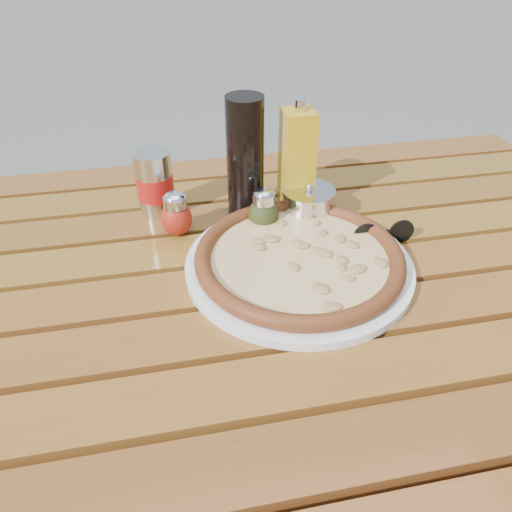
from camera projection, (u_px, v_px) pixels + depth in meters
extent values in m
cube|color=#33200B|center=(450.00, 277.00, 1.42)|extent=(0.06, 0.06, 0.70)
cube|color=#371A0C|center=(258.00, 303.00, 0.81)|extent=(1.36, 0.86, 0.04)
cube|color=#51280E|center=(315.00, 460.00, 0.54)|extent=(1.40, 0.09, 0.03)
cube|color=#5B3210|center=(291.00, 387.00, 0.62)|extent=(1.40, 0.09, 0.03)
cube|color=#572D0F|center=(273.00, 331.00, 0.70)|extent=(1.40, 0.09, 0.03)
cube|color=#592F0F|center=(259.00, 286.00, 0.78)|extent=(1.40, 0.09, 0.03)
cube|color=#59360F|center=(247.00, 250.00, 0.87)|extent=(1.40, 0.09, 0.03)
cube|color=#512D0E|center=(237.00, 220.00, 0.95)|extent=(1.40, 0.09, 0.03)
cube|color=#53330E|center=(229.00, 194.00, 1.03)|extent=(1.40, 0.09, 0.03)
cube|color=#542B0E|center=(222.00, 173.00, 1.11)|extent=(1.40, 0.09, 0.03)
cylinder|color=white|center=(299.00, 265.00, 0.79)|extent=(0.48, 0.48, 0.01)
cylinder|color=#FFEBB6|center=(299.00, 259.00, 0.79)|extent=(0.36, 0.36, 0.01)
torus|color=black|center=(299.00, 257.00, 0.78)|extent=(0.39, 0.39, 0.03)
ellipsoid|color=red|center=(176.00, 218.00, 0.86)|extent=(0.07, 0.07, 0.06)
cylinder|color=silver|center=(175.00, 202.00, 0.84)|extent=(0.05, 0.05, 0.02)
ellipsoid|color=white|center=(174.00, 197.00, 0.84)|extent=(0.04, 0.04, 0.02)
ellipsoid|color=#38411A|center=(264.00, 214.00, 0.87)|extent=(0.06, 0.06, 0.06)
cylinder|color=silver|center=(264.00, 198.00, 0.86)|extent=(0.05, 0.05, 0.02)
ellipsoid|color=silver|center=(264.00, 193.00, 0.85)|extent=(0.04, 0.04, 0.02)
cylinder|color=black|center=(245.00, 159.00, 0.87)|extent=(0.08, 0.08, 0.22)
cylinder|color=silver|center=(155.00, 183.00, 0.91)|extent=(0.09, 0.09, 0.12)
cylinder|color=#B51512|center=(155.00, 186.00, 0.91)|extent=(0.09, 0.09, 0.04)
cube|color=gold|center=(297.00, 163.00, 0.90)|extent=(0.06, 0.06, 0.19)
cylinder|color=silver|center=(300.00, 105.00, 0.83)|extent=(0.02, 0.02, 0.02)
cylinder|color=silver|center=(308.00, 205.00, 0.91)|extent=(0.09, 0.09, 0.05)
cylinder|color=silver|center=(309.00, 191.00, 0.89)|extent=(0.10, 0.10, 0.01)
sphere|color=silver|center=(309.00, 187.00, 0.88)|extent=(0.01, 0.01, 0.01)
cylinder|color=black|center=(366.00, 235.00, 0.84)|extent=(0.04, 0.01, 0.04)
cylinder|color=black|center=(401.00, 231.00, 0.85)|extent=(0.04, 0.01, 0.04)
cube|color=black|center=(384.00, 231.00, 0.85)|extent=(0.02, 0.00, 0.00)
cube|color=black|center=(374.00, 237.00, 0.86)|extent=(0.09, 0.01, 0.00)
cube|color=black|center=(384.00, 234.00, 0.87)|extent=(0.09, 0.01, 0.00)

